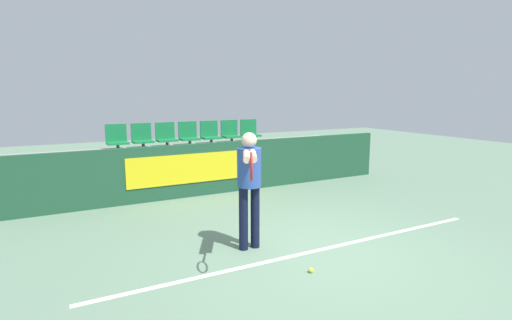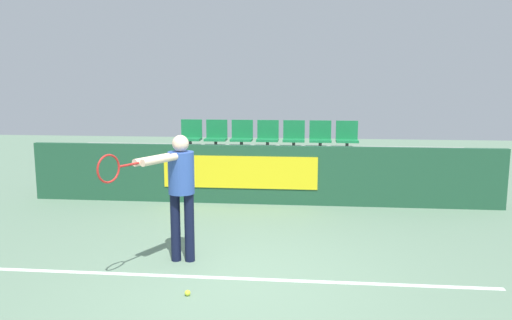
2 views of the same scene
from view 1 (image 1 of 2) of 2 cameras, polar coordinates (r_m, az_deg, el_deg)
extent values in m
plane|color=slate|center=(5.82, 8.63, -12.99)|extent=(30.00, 30.00, 0.00)
cube|color=white|center=(5.87, 8.25, -12.75)|extent=(6.32, 0.08, 0.01)
cube|color=#1E4C33|center=(8.87, -6.09, -1.19)|extent=(9.11, 0.12, 1.14)
cube|color=yellow|center=(8.66, -8.41, -1.12)|extent=(2.98, 0.02, 0.63)
cube|color=#9E9E99|center=(9.45, -7.33, -2.68)|extent=(8.71, 0.96, 0.45)
cube|color=#9E9E99|center=(10.30, -9.26, -0.43)|extent=(8.71, 0.96, 0.90)
cylinder|color=#333333|center=(8.99, -17.98, -1.82)|extent=(0.07, 0.07, 0.13)
cube|color=#197A42|center=(8.97, -18.01, -1.24)|extent=(0.48, 0.37, 0.05)
cube|color=#197A42|center=(9.09, -18.27, 0.36)|extent=(0.48, 0.04, 0.41)
cylinder|color=#333333|center=(9.10, -14.37, -1.50)|extent=(0.07, 0.07, 0.13)
cube|color=#197A42|center=(9.09, -14.39, -0.93)|extent=(0.48, 0.37, 0.05)
cube|color=#197A42|center=(9.20, -14.69, 0.64)|extent=(0.48, 0.04, 0.41)
cylinder|color=#333333|center=(9.25, -10.85, -1.19)|extent=(0.07, 0.07, 0.13)
cube|color=#197A42|center=(9.24, -10.87, -0.63)|extent=(0.48, 0.37, 0.05)
cube|color=#197A42|center=(9.35, -11.22, 0.92)|extent=(0.48, 0.04, 0.41)
cylinder|color=#333333|center=(9.44, -7.47, -0.89)|extent=(0.07, 0.07, 0.13)
cube|color=#197A42|center=(9.42, -7.48, -0.34)|extent=(0.48, 0.37, 0.05)
cube|color=#197A42|center=(9.54, -7.86, 1.18)|extent=(0.48, 0.04, 0.41)
cylinder|color=#333333|center=(9.66, -4.23, -0.60)|extent=(0.07, 0.07, 0.13)
cube|color=#197A42|center=(9.64, -4.23, -0.05)|extent=(0.48, 0.37, 0.05)
cube|color=#197A42|center=(9.75, -4.64, 1.42)|extent=(0.48, 0.04, 0.41)
cylinder|color=#333333|center=(9.90, -1.14, -0.31)|extent=(0.07, 0.07, 0.13)
cube|color=#197A42|center=(9.89, -1.14, 0.21)|extent=(0.48, 0.37, 0.05)
cube|color=#197A42|center=(10.00, -1.57, 1.65)|extent=(0.48, 0.04, 0.41)
cylinder|color=#333333|center=(10.18, 1.80, -0.04)|extent=(0.07, 0.07, 0.13)
cube|color=#197A42|center=(10.16, 1.80, 0.47)|extent=(0.48, 0.37, 0.05)
cube|color=#197A42|center=(10.27, 1.35, 1.86)|extent=(0.48, 0.04, 0.41)
cylinder|color=#333333|center=(9.85, -19.12, 1.75)|extent=(0.07, 0.07, 0.13)
cube|color=#197A42|center=(9.84, -19.15, 2.29)|extent=(0.48, 0.37, 0.05)
cube|color=#197A42|center=(9.97, -19.37, 3.70)|extent=(0.48, 0.04, 0.41)
cylinder|color=#333333|center=(9.96, -15.81, 2.00)|extent=(0.07, 0.07, 0.13)
cube|color=#197A42|center=(9.95, -15.83, 2.53)|extent=(0.48, 0.37, 0.05)
cube|color=#197A42|center=(10.08, -16.09, 3.92)|extent=(0.48, 0.04, 0.41)
cylinder|color=#333333|center=(10.10, -12.57, 2.23)|extent=(0.07, 0.07, 0.13)
cube|color=#197A42|center=(10.08, -12.59, 2.75)|extent=(0.48, 0.37, 0.05)
cube|color=#197A42|center=(10.22, -12.88, 4.13)|extent=(0.48, 0.04, 0.41)
cylinder|color=#333333|center=(10.27, -9.43, 2.45)|extent=(0.07, 0.07, 0.13)
cube|color=#197A42|center=(10.25, -9.44, 2.97)|extent=(0.48, 0.37, 0.05)
cube|color=#197A42|center=(10.38, -9.76, 4.32)|extent=(0.48, 0.04, 0.41)
cylinder|color=#333333|center=(10.46, -6.39, 2.66)|extent=(0.07, 0.07, 0.13)
cube|color=#197A42|center=(10.45, -6.40, 3.16)|extent=(0.48, 0.37, 0.05)
cube|color=#197A42|center=(10.58, -6.75, 4.49)|extent=(0.48, 0.04, 0.41)
cylinder|color=#333333|center=(10.69, -3.48, 2.85)|extent=(0.07, 0.07, 0.13)
cube|color=#197A42|center=(10.68, -3.49, 3.34)|extent=(0.48, 0.37, 0.05)
cube|color=#197A42|center=(10.81, -3.86, 4.64)|extent=(0.48, 0.04, 0.41)
cylinder|color=#333333|center=(10.95, -0.70, 3.03)|extent=(0.07, 0.07, 0.13)
cube|color=#197A42|center=(10.94, -0.70, 3.51)|extent=(0.48, 0.37, 0.05)
cube|color=#197A42|center=(11.06, -1.09, 4.77)|extent=(0.48, 0.04, 0.41)
cylinder|color=black|center=(5.73, -1.80, -8.37)|extent=(0.13, 0.13, 0.92)
cylinder|color=black|center=(5.81, -0.13, -8.11)|extent=(0.13, 0.13, 0.92)
cylinder|color=#2D4C99|center=(5.59, -0.98, -1.05)|extent=(0.34, 0.34, 0.55)
sphere|color=beige|center=(5.53, -0.99, 2.85)|extent=(0.22, 0.22, 0.22)
cylinder|color=beige|center=(5.07, -1.36, 0.54)|extent=(0.34, 0.56, 0.09)
cylinder|color=beige|center=(5.11, -0.42, 0.62)|extent=(0.34, 0.56, 0.09)
cylinder|color=#AD231E|center=(4.66, -0.77, -0.28)|extent=(0.16, 0.28, 0.03)
torus|color=#AD231E|center=(4.36, -0.68, -0.96)|extent=(0.16, 0.30, 0.32)
sphere|color=#CCDB33|center=(5.23, 7.86, -15.32)|extent=(0.07, 0.07, 0.07)
camera|label=2|loc=(4.32, 80.43, 3.63)|focal=35.00mm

